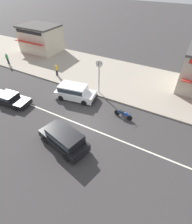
% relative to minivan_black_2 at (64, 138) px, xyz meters
% --- Properties ---
extents(ground_plane, '(160.00, 160.00, 0.00)m').
position_rel_minivan_black_2_xyz_m(ground_plane, '(-0.22, 2.61, -0.84)').
color(ground_plane, '#383535').
extents(lane_centre_stripe, '(50.40, 0.14, 0.01)m').
position_rel_minivan_black_2_xyz_m(lane_centre_stripe, '(-0.22, 2.61, -0.84)').
color(lane_centre_stripe, silver).
rests_on(lane_centre_stripe, ground).
extents(kerb_strip, '(68.00, 10.00, 0.15)m').
position_rel_minivan_black_2_xyz_m(kerb_strip, '(-0.22, 12.42, -0.77)').
color(kerb_strip, '#9E9384').
rests_on(kerb_strip, ground).
extents(minivan_black_2, '(4.63, 2.74, 1.56)m').
position_rel_minivan_black_2_xyz_m(minivan_black_2, '(0.00, 0.00, 0.00)').
color(minivan_black_2, black).
rests_on(minivan_black_2, ground).
extents(sedan_black_3, '(4.80, 2.18, 1.06)m').
position_rel_minivan_black_2_xyz_m(sedan_black_3, '(-8.66, 1.87, -0.31)').
color(sedan_black_3, black).
rests_on(sedan_black_3, ground).
extents(minivan_white_4, '(4.66, 2.56, 1.56)m').
position_rel_minivan_black_2_xyz_m(minivan_white_4, '(-3.09, 5.92, 0.00)').
color(minivan_white_4, white).
rests_on(minivan_white_4, ground).
extents(motorcycle_1, '(1.89, 0.56, 0.80)m').
position_rel_minivan_black_2_xyz_m(motorcycle_1, '(2.82, 5.45, -0.42)').
color(motorcycle_1, black).
rests_on(motorcycle_1, ground).
extents(street_clock, '(0.69, 0.22, 3.77)m').
position_rel_minivan_black_2_xyz_m(street_clock, '(-1.22, 8.03, 2.15)').
color(street_clock, '#9E9EA3').
rests_on(street_clock, kerb_strip).
extents(pedestrian_near_clock, '(0.34, 0.34, 1.61)m').
position_rel_minivan_black_2_xyz_m(pedestrian_near_clock, '(-7.90, 8.87, 0.24)').
color(pedestrian_near_clock, '#232838').
rests_on(pedestrian_near_clock, kerb_strip).
extents(pedestrian_by_shop, '(0.34, 0.34, 1.58)m').
position_rel_minivan_black_2_xyz_m(pedestrian_by_shop, '(-16.49, 8.30, 0.22)').
color(pedestrian_by_shop, '#232838').
rests_on(pedestrian_by_shop, kerb_strip).
extents(shopfront_corner_warung, '(6.16, 5.29, 4.04)m').
position_rel_minivan_black_2_xyz_m(shopfront_corner_warung, '(-15.82, 14.86, 1.33)').
color(shopfront_corner_warung, beige).
rests_on(shopfront_corner_warung, kerb_strip).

